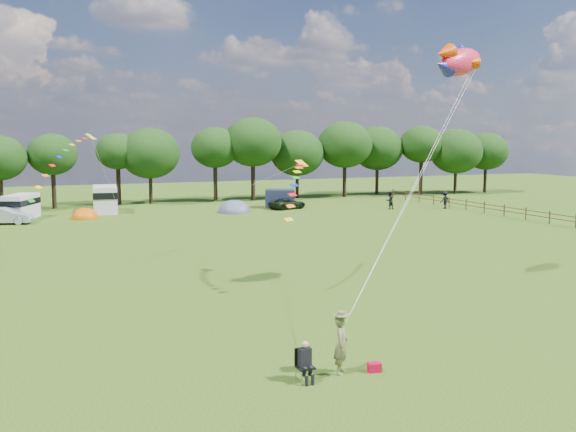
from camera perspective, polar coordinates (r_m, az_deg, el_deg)
name	(u,v)px	position (r m, az deg, el deg)	size (l,w,h in m)	color
ground_plane	(368,346)	(24.72, 7.09, -11.37)	(180.00, 180.00, 0.00)	black
tree_line	(181,150)	(77.32, -9.48, 5.84)	(102.98, 10.98, 10.27)	black
fence	(475,205)	(70.44, 16.29, 0.95)	(0.12, 33.12, 1.20)	#472D19
car_b	(5,216)	(63.03, -23.84, 0.00)	(1.60, 4.27, 1.51)	#94999D
car_d	(288,203)	(70.16, -0.03, 1.12)	(1.98, 4.37, 1.19)	black
campervan_b	(20,206)	(66.31, -22.69, 0.83)	(3.73, 5.27, 2.37)	silver
campervan_c	(105,198)	(69.51, -15.94, 1.53)	(2.96, 5.83, 2.75)	silver
tent_orange	(85,218)	(64.80, -17.62, -0.21)	(2.64, 2.90, 2.07)	#C25103
tent_greyblue	(234,212)	(67.09, -4.82, 0.33)	(3.50, 3.84, 2.61)	#49516A
awning_navy	(280,198)	(71.57, -0.71, 1.57)	(3.22, 2.62, 2.01)	#1A2036
kite_flyer	(341,345)	(21.60, 4.76, -11.33)	(0.72, 0.47, 1.97)	#64663B
camp_chair	(304,357)	(20.96, 1.47, -12.42)	(0.56, 0.56, 1.34)	#99999E
kite_bag	(374,367)	(22.13, 7.68, -13.18)	(0.44, 0.29, 0.31)	#B10222
fish_kite	(457,61)	(34.09, 14.82, 13.14)	(3.92, 2.39, 2.05)	#EA1D3E
streamer_kite_b	(68,155)	(40.48, -19.01, 5.14)	(4.23, 4.72, 3.80)	yellow
streamer_kite_c	(297,179)	(33.94, 0.79, 3.31)	(3.21, 4.93, 2.81)	#FFA71B
walker_a	(390,201)	(70.62, 9.03, 1.36)	(0.92, 0.57, 1.89)	black
walker_b	(445,200)	(72.41, 13.76, 1.41)	(1.27, 0.59, 1.96)	black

